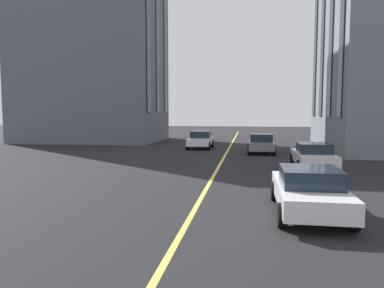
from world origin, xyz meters
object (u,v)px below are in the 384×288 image
Objects in this scene: car_white_oncoming at (309,190)px; car_white_near at (313,156)px; car_grey_mid at (261,143)px; car_white_parked_b at (201,140)px.

car_white_oncoming is 8.72m from car_white_near.
car_white_oncoming is 15.66m from car_grey_mid.
car_white_near is (-7.05, -2.44, 0.00)m from car_grey_mid.
car_white_oncoming is 1.13× the size of car_grey_mid.
car_grey_mid reaches higher than car_white_near.
car_white_oncoming is at bearing -176.82° from car_grey_mid.
car_grey_mid is at bearing 19.07° from car_white_near.
car_white_near is at bearing -10.37° from car_white_oncoming.
car_grey_mid is 5.57m from car_white_parked_b.
car_white_parked_b is at bearing 36.05° from car_white_near.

